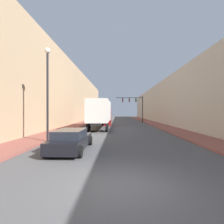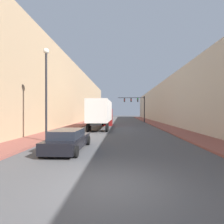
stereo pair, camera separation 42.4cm
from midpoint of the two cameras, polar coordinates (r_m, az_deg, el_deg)
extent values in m
plane|color=#4C4C4F|center=(6.19, 0.90, -22.99)|extent=(200.00, 200.00, 0.00)
cube|color=brown|center=(36.44, 12.81, -3.54)|extent=(2.79, 80.00, 0.15)
cube|color=brown|center=(36.48, -9.52, -3.54)|extent=(2.79, 80.00, 0.15)
cube|color=#BCB29E|center=(37.50, 19.43, 2.86)|extent=(6.00, 80.00, 8.39)
cube|color=tan|center=(37.66, -16.12, 5.29)|extent=(6.00, 80.00, 11.59)
cube|color=silver|center=(24.35, -4.39, 0.36)|extent=(2.56, 9.66, 2.83)
cube|color=black|center=(24.40, -4.39, -3.32)|extent=(1.28, 9.66, 0.24)
cube|color=maroon|center=(30.46, -3.15, -1.69)|extent=(2.56, 2.58, 2.89)
cylinder|color=black|center=(21.01, -8.54, -5.11)|extent=(0.25, 1.00, 1.00)
cylinder|color=black|center=(20.72, -2.35, -5.18)|extent=(0.25, 1.00, 1.00)
cylinder|color=black|center=(22.19, -7.98, -4.83)|extent=(0.25, 1.00, 1.00)
cylinder|color=black|center=(21.92, -2.12, -4.89)|extent=(0.25, 1.00, 1.00)
cylinder|color=black|center=(30.62, -5.26, -3.45)|extent=(0.25, 1.00, 1.00)
cylinder|color=black|center=(30.42, -1.02, -3.47)|extent=(0.25, 1.00, 1.00)
cube|color=black|center=(11.47, -14.18, -9.53)|extent=(1.83, 4.77, 0.66)
cube|color=#1E232D|center=(11.16, -14.52, -6.83)|extent=(1.61, 2.63, 0.49)
cylinder|color=black|center=(13.36, -15.99, -8.95)|extent=(0.25, 0.64, 0.64)
cylinder|color=black|center=(12.92, -8.12, -9.25)|extent=(0.25, 0.64, 0.64)
cylinder|color=black|center=(10.16, -22.12, -11.86)|extent=(0.25, 0.64, 0.64)
cylinder|color=black|center=(9.58, -11.79, -12.59)|extent=(0.25, 0.64, 0.64)
cylinder|color=black|center=(39.65, 9.63, 0.86)|extent=(0.20, 0.20, 5.82)
cube|color=black|center=(39.47, 5.37, 4.66)|extent=(5.91, 0.12, 0.12)
cube|color=black|center=(39.55, 7.51, 3.91)|extent=(0.30, 0.24, 0.90)
sphere|color=green|center=(39.43, 7.53, 4.33)|extent=(0.18, 0.18, 0.18)
cube|color=black|center=(39.43, 5.37, 3.92)|extent=(0.30, 0.24, 0.90)
sphere|color=red|center=(39.29, 5.38, 3.93)|extent=(0.18, 0.18, 0.18)
cube|color=black|center=(39.37, 3.21, 3.93)|extent=(0.30, 0.24, 0.90)
sphere|color=red|center=(39.23, 3.22, 3.94)|extent=(0.18, 0.18, 0.18)
cylinder|color=black|center=(14.42, -21.10, 4.33)|extent=(0.16, 0.16, 6.97)
sphere|color=silver|center=(15.12, -21.12, 18.20)|extent=(0.44, 0.44, 0.44)
camera|label=1|loc=(0.21, -90.60, 0.00)|focal=28.00mm
camera|label=2|loc=(0.21, 89.40, 0.00)|focal=28.00mm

